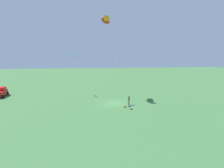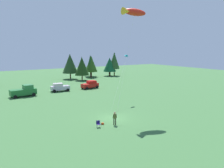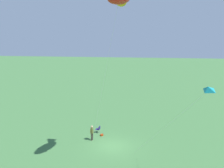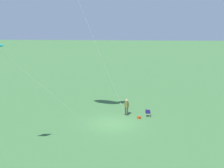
{
  "view_description": "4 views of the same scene",
  "coord_description": "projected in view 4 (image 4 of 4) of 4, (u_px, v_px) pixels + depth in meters",
  "views": [
    {
      "loc": [
        -29.89,
        3.93,
        8.72
      ],
      "look_at": [
        -0.5,
        0.35,
        3.61
      ],
      "focal_mm": 28.0,
      "sensor_mm": 36.0,
      "label": 1
    },
    {
      "loc": [
        -15.9,
        -25.07,
        9.71
      ],
      "look_at": [
        0.04,
        0.27,
        4.84
      ],
      "focal_mm": 35.0,
      "sensor_mm": 36.0,
      "label": 2
    },
    {
      "loc": [
        26.06,
        2.67,
        12.81
      ],
      "look_at": [
        -3.19,
        -0.4,
        6.19
      ],
      "focal_mm": 42.0,
      "sensor_mm": 36.0,
      "label": 3
    },
    {
      "loc": [
        -1.21,
        28.32,
        10.88
      ],
      "look_at": [
        0.05,
        1.42,
        4.3
      ],
      "focal_mm": 50.0,
      "sensor_mm": 36.0,
      "label": 4
    }
  ],
  "objects": [
    {
      "name": "person_kite_flyer",
      "position": [
        127.0,
        106.0,
        32.24
      ],
      "size": [
        0.54,
        0.43,
        1.74
      ],
      "rotation": [
        0.0,
        0.0,
        4.38
      ],
      "color": "#332F25",
      "rests_on": "ground"
    },
    {
      "name": "backpack_on_grass",
      "position": [
        139.0,
        118.0,
        31.48
      ],
      "size": [
        0.38,
        0.38,
        0.22
      ],
      "primitive_type": "cube",
      "rotation": [
        0.0,
        0.0,
        5.52
      ],
      "color": "#A22F0C",
      "rests_on": "ground"
    },
    {
      "name": "ground_plane",
      "position": [
        113.0,
        124.0,
        30.12
      ],
      "size": [
        160.0,
        160.0,
        0.0
      ],
      "primitive_type": "plane",
      "color": "#3B6B39"
    },
    {
      "name": "folding_chair",
      "position": [
        148.0,
        112.0,
        31.88
      ],
      "size": [
        0.57,
        0.57,
        0.82
      ],
      "rotation": [
        0.0,
        0.0,
        4.49
      ],
      "color": "navy",
      "rests_on": "ground"
    }
  ]
}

